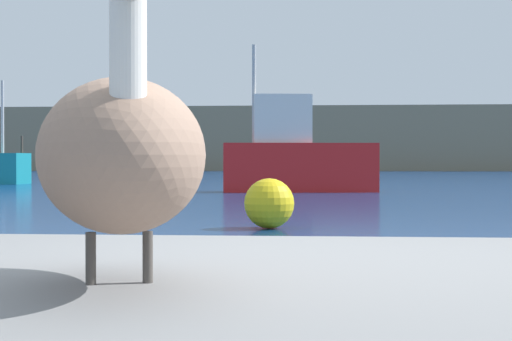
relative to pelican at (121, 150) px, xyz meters
The scene contains 4 objects.
hillside_backdrop 76.25m from the pelican, 89.53° to the left, with size 140.00×12.21×5.82m, color #7F755B.
pelican is the anchor object (origin of this frame).
fishing_boat_red 22.76m from the pelican, 90.58° to the left, with size 4.80×1.87×4.49m.
mooring_buoy 9.33m from the pelican, 91.11° to the left, with size 0.71×0.71×0.71m, color yellow.
Camera 1 is at (-0.07, -3.22, 0.97)m, focal length 57.36 mm.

